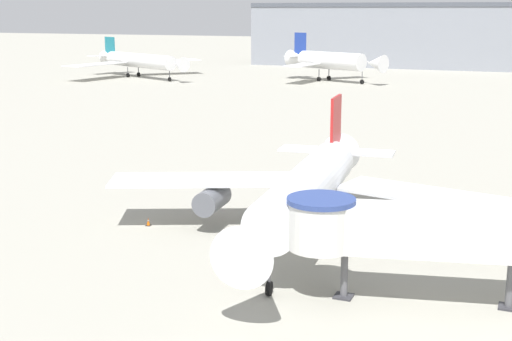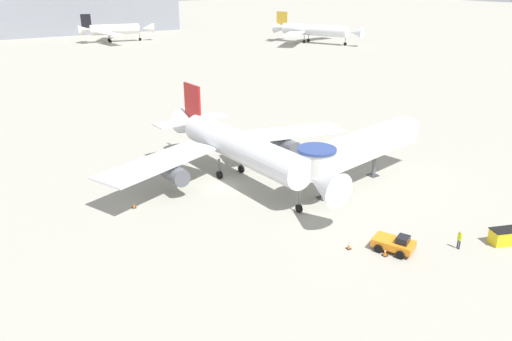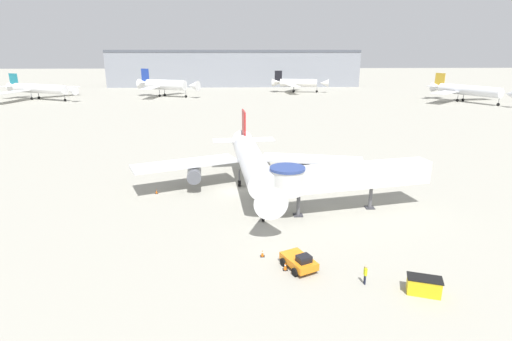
{
  "view_description": "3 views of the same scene",
  "coord_description": "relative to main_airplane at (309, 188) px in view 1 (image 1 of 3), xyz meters",
  "views": [
    {
      "loc": [
        17.74,
        -48.38,
        16.93
      ],
      "look_at": [
        -0.79,
        -1.73,
        5.63
      ],
      "focal_mm": 50.0,
      "sensor_mm": 36.0,
      "label": 1
    },
    {
      "loc": [
        -24.46,
        -47.37,
        22.86
      ],
      "look_at": [
        0.37,
        -7.03,
        4.16
      ],
      "focal_mm": 35.0,
      "sensor_mm": 36.0,
      "label": 2
    },
    {
      "loc": [
        0.79,
        -52.83,
        18.96
      ],
      "look_at": [
        3.14,
        -0.21,
        3.06
      ],
      "focal_mm": 28.0,
      "sensor_mm": 36.0,
      "label": 3
    }
  ],
  "objects": [
    {
      "name": "jet_bridge",
      "position": [
        10.4,
        -8.33,
        0.35
      ],
      "size": [
        20.26,
        7.14,
        6.16
      ],
      "rotation": [
        0.0,
        0.0,
        0.21
      ],
      "color": "silver",
      "rests_on": "ground_plane"
    },
    {
      "name": "traffic_cone_port_wing",
      "position": [
        -13.18,
        -0.93,
        -3.8
      ],
      "size": [
        0.4,
        0.4,
        0.66
      ],
      "color": "black",
      "rests_on": "ground_plane"
    },
    {
      "name": "terminal_building",
      "position": [
        -3.62,
        174.55,
        5.49
      ],
      "size": [
        134.26,
        22.73,
        19.19
      ],
      "color": "gray",
      "rests_on": "ground_plane"
    },
    {
      "name": "background_jet_teal_tail",
      "position": [
        -81.11,
        111.41,
        0.27
      ],
      "size": [
        35.69,
        36.56,
        9.97
      ],
      "rotation": [
        0.0,
        0.0,
        1.1
      ],
      "color": "white",
      "rests_on": "ground_plane"
    },
    {
      "name": "background_jet_blue_tail",
      "position": [
        -32.5,
        119.94,
        0.91
      ],
      "size": [
        28.22,
        26.57,
        11.5
      ],
      "rotation": [
        0.0,
        0.0,
        1.15
      ],
      "color": "white",
      "rests_on": "ground_plane"
    },
    {
      "name": "ground_plane",
      "position": [
        -2.56,
        -0.45,
        -4.12
      ],
      "size": [
        800.0,
        800.0,
        0.0
      ],
      "primitive_type": "plane",
      "color": "#9E9B8E"
    },
    {
      "name": "main_airplane",
      "position": [
        0.0,
        0.0,
        0.0
      ],
      "size": [
        33.73,
        29.8,
        9.74
      ],
      "rotation": [
        0.0,
        0.0,
        0.09
      ],
      "color": "silver",
      "rests_on": "ground_plane"
    }
  ]
}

